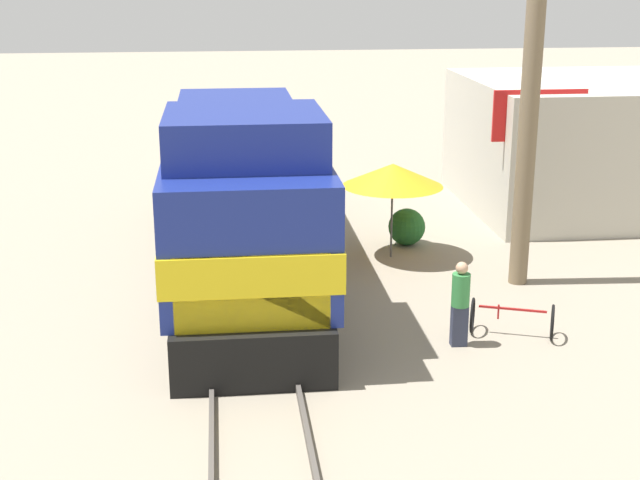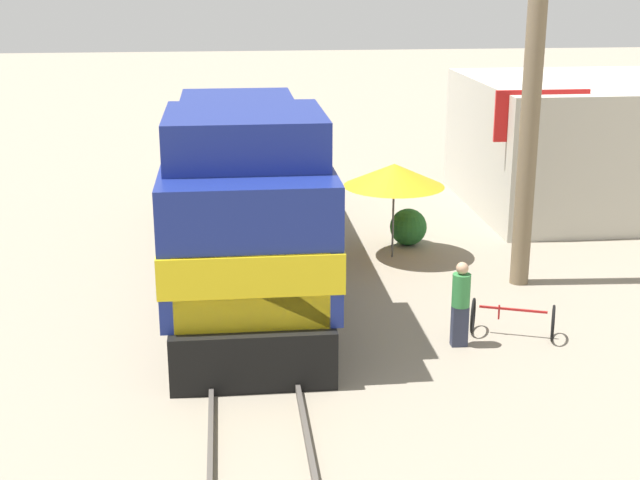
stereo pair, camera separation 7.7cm
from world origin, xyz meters
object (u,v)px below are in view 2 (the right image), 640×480
(locomotive, at_px, (243,196))
(person_bystander, at_px, (461,301))
(utility_pole, at_px, (536,30))
(bicycle, at_px, (512,319))
(billboard_sign, at_px, (541,125))
(vendor_umbrella, at_px, (394,175))

(locomotive, height_order, person_bystander, locomotive)
(utility_pole, height_order, person_bystander, utility_pole)
(utility_pole, relative_size, bicycle, 6.47)
(utility_pole, relative_size, person_bystander, 6.69)
(billboard_sign, xyz_separation_m, bicycle, (-2.67, -6.48, -2.60))
(utility_pole, distance_m, bicycle, 6.08)
(locomotive, relative_size, person_bystander, 7.92)
(locomotive, height_order, billboard_sign, locomotive)
(vendor_umbrella, xyz_separation_m, billboard_sign, (4.05, 1.38, 0.90))
(locomotive, bearing_deg, vendor_umbrella, 13.47)
(bicycle, bearing_deg, locomotive, -109.44)
(billboard_sign, height_order, bicycle, billboard_sign)
(vendor_umbrella, relative_size, billboard_sign, 0.63)
(vendor_umbrella, bearing_deg, person_bystander, -87.35)
(person_bystander, height_order, bicycle, person_bystander)
(utility_pole, relative_size, billboard_sign, 2.86)
(billboard_sign, height_order, person_bystander, billboard_sign)
(vendor_umbrella, distance_m, bicycle, 5.55)
(vendor_umbrella, height_order, billboard_sign, billboard_sign)
(locomotive, relative_size, billboard_sign, 3.39)
(billboard_sign, relative_size, person_bystander, 2.34)
(person_bystander, bearing_deg, bicycle, 15.85)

